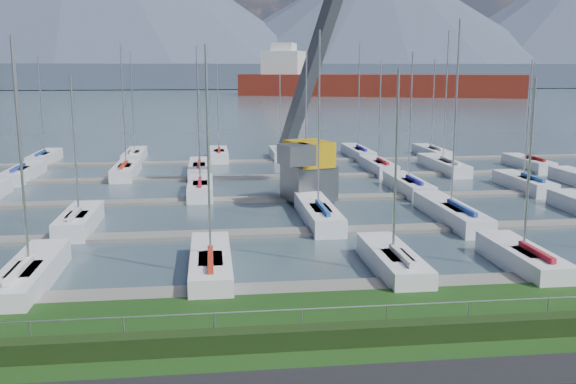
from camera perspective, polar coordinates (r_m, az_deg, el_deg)
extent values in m
cube|color=black|center=(20.34, 5.38, -16.38)|extent=(160.00, 2.00, 0.04)
cube|color=#3F535D|center=(280.85, -6.26, 8.80)|extent=(800.00, 540.00, 0.20)
cube|color=black|center=(22.50, 3.95, -12.62)|extent=(80.00, 0.70, 0.70)
cylinder|color=#93949B|center=(22.54, 3.79, -10.24)|extent=(80.00, 0.04, 0.04)
cube|color=#424D61|center=(350.69, -6.46, 10.23)|extent=(900.00, 80.00, 12.00)
cone|color=#424B61|center=(446.72, 8.07, 15.00)|extent=(300.00, 300.00, 85.00)
cube|color=gray|center=(28.58, 1.49, -8.62)|extent=(90.00, 1.60, 0.25)
cube|color=slate|center=(38.08, -0.74, -3.64)|extent=(90.00, 1.60, 0.25)
cube|color=gray|center=(47.78, -2.05, -0.66)|extent=(90.00, 1.60, 0.25)
cube|color=gray|center=(57.58, -2.92, 1.31)|extent=(90.00, 1.60, 0.25)
cube|color=slate|center=(67.44, -3.53, 2.71)|extent=(90.00, 1.60, 0.25)
cube|color=#565A5E|center=(46.98, 1.86, 0.91)|extent=(4.03, 4.03, 2.60)
cube|color=#D29B0C|center=(46.66, 1.88, 3.45)|extent=(3.53, 4.04, 1.80)
cube|color=#4F5156|center=(51.10, 3.20, 14.19)|extent=(6.16, 10.37, 19.89)
cube|color=slate|center=(44.50, 0.75, 3.35)|extent=(2.58, 2.71, 1.40)
cube|color=maroon|center=(238.55, 8.01, 9.10)|extent=(101.02, 54.10, 10.00)
cube|color=silver|center=(245.13, -0.37, 11.00)|extent=(18.17, 18.17, 12.00)
cube|color=silver|center=(245.25, -0.38, 12.64)|extent=(10.38, 10.38, 4.00)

